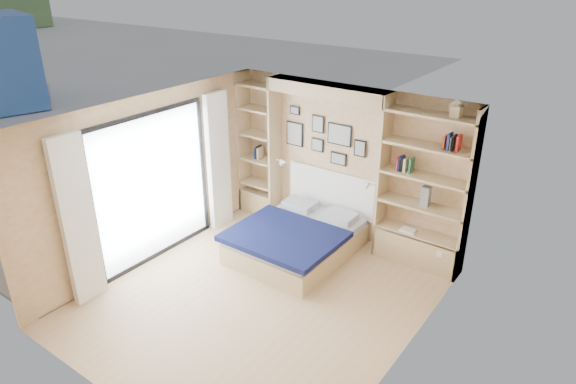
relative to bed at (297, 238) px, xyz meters
The scene contains 8 objects.
ground 1.32m from the bed, 78.01° to the right, with size 4.50×4.50×0.00m, color tan.
room_shell 0.86m from the bed, 114.45° to the left, with size 4.50×4.50×4.50m.
bed is the anchor object (origin of this frame).
photo_gallery 1.66m from the bed, 100.83° to the left, with size 1.48×0.02×0.82m.
reading_lamps 1.12m from the bed, 92.48° to the left, with size 1.92×0.12×0.15m.
shelf_decor 2.10m from the bed, 31.22° to the left, with size 3.46×0.23×2.03m.
deck 3.57m from the bed, 159.25° to the right, with size 3.20×4.00×0.05m, color #695A4D.
deck_chair 3.69m from the bed, 158.71° to the right, with size 0.64×0.82×0.73m.
Camera 1 is at (3.66, -4.41, 4.17)m, focal length 32.00 mm.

